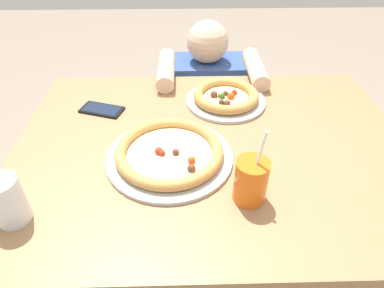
{
  "coord_description": "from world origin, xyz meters",
  "views": [
    {
      "loc": [
        -0.09,
        -0.82,
        1.4
      ],
      "look_at": [
        -0.07,
        -0.04,
        0.78
      ],
      "focal_mm": 31.22,
      "sensor_mm": 36.0,
      "label": 1
    }
  ],
  "objects_px": {
    "cell_phone": "(102,110)",
    "drink_cup_colored": "(251,181)",
    "pizza_far": "(226,97)",
    "water_cup_clear": "(7,200)",
    "diner_seated": "(205,117)",
    "pizza_near": "(169,153)"
  },
  "relations": [
    {
      "from": "cell_phone",
      "to": "drink_cup_colored",
      "type": "bearing_deg",
      "value": -43.13
    },
    {
      "from": "pizza_far",
      "to": "cell_phone",
      "type": "relative_size",
      "value": 1.77
    },
    {
      "from": "drink_cup_colored",
      "to": "cell_phone",
      "type": "bearing_deg",
      "value": 136.87
    },
    {
      "from": "water_cup_clear",
      "to": "diner_seated",
      "type": "xyz_separation_m",
      "value": [
        0.53,
        0.96,
        -0.41
      ]
    },
    {
      "from": "pizza_near",
      "to": "cell_phone",
      "type": "relative_size",
      "value": 2.25
    },
    {
      "from": "pizza_near",
      "to": "water_cup_clear",
      "type": "height_order",
      "value": "water_cup_clear"
    },
    {
      "from": "drink_cup_colored",
      "to": "water_cup_clear",
      "type": "height_order",
      "value": "drink_cup_colored"
    },
    {
      "from": "pizza_far",
      "to": "diner_seated",
      "type": "relative_size",
      "value": 0.32
    },
    {
      "from": "water_cup_clear",
      "to": "diner_seated",
      "type": "distance_m",
      "value": 1.17
    },
    {
      "from": "water_cup_clear",
      "to": "diner_seated",
      "type": "relative_size",
      "value": 0.14
    },
    {
      "from": "cell_phone",
      "to": "pizza_far",
      "type": "bearing_deg",
      "value": 5.92
    },
    {
      "from": "pizza_far",
      "to": "water_cup_clear",
      "type": "xyz_separation_m",
      "value": [
        -0.57,
        -0.53,
        0.04
      ]
    },
    {
      "from": "drink_cup_colored",
      "to": "water_cup_clear",
      "type": "bearing_deg",
      "value": -174.69
    },
    {
      "from": "pizza_near",
      "to": "cell_phone",
      "type": "xyz_separation_m",
      "value": [
        -0.25,
        0.27,
        -0.02
      ]
    },
    {
      "from": "water_cup_clear",
      "to": "cell_phone",
      "type": "xyz_separation_m",
      "value": [
        0.12,
        0.48,
        -0.06
      ]
    },
    {
      "from": "cell_phone",
      "to": "water_cup_clear",
      "type": "bearing_deg",
      "value": -103.92
    },
    {
      "from": "drink_cup_colored",
      "to": "cell_phone",
      "type": "height_order",
      "value": "drink_cup_colored"
    },
    {
      "from": "pizza_far",
      "to": "cell_phone",
      "type": "distance_m",
      "value": 0.45
    },
    {
      "from": "pizza_near",
      "to": "water_cup_clear",
      "type": "xyz_separation_m",
      "value": [
        -0.37,
        -0.21,
        0.04
      ]
    },
    {
      "from": "drink_cup_colored",
      "to": "diner_seated",
      "type": "bearing_deg",
      "value": 93.25
    },
    {
      "from": "pizza_far",
      "to": "diner_seated",
      "type": "bearing_deg",
      "value": 95.52
    },
    {
      "from": "pizza_near",
      "to": "pizza_far",
      "type": "bearing_deg",
      "value": 57.8
    }
  ]
}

